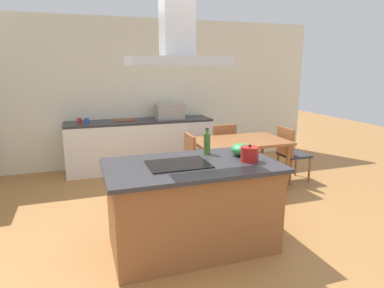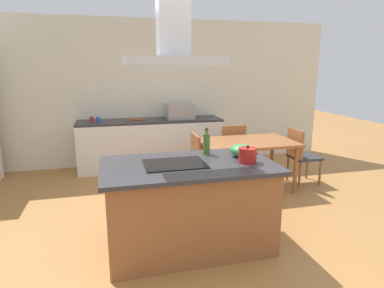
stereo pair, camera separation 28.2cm
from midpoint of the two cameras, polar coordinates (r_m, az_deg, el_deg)
ground at (r=4.97m, az=-7.32°, el=-8.65°), size 16.00×16.00×0.00m
wall_back at (r=6.36m, az=-10.89°, el=8.56°), size 7.20×0.10×2.70m
kitchen_island at (r=3.44m, az=-2.42°, el=-10.54°), size 1.72×1.00×0.90m
cooktop at (r=3.25m, az=-4.88°, el=-3.52°), size 0.60×0.44×0.01m
tea_kettle at (r=3.38m, az=7.60°, el=-1.75°), size 0.23×0.18×0.18m
olive_oil_bottle at (r=3.61m, az=0.37°, el=0.13°), size 0.08×0.08×0.29m
mixing_bowl at (r=3.60m, az=6.38°, el=-0.96°), size 0.24×0.24×0.13m
back_counter at (r=6.13m, az=-10.16°, el=-0.10°), size 2.61×0.62×0.90m
countertop_microwave at (r=6.13m, az=-5.26°, el=5.65°), size 0.50×0.38×0.28m
coffee_mug_red at (r=5.98m, az=-20.15°, el=3.79°), size 0.08×0.08×0.09m
coffee_mug_blue at (r=5.92m, az=-19.07°, el=3.78°), size 0.08×0.08×0.09m
cutting_board at (r=6.06m, az=-12.85°, el=4.04°), size 0.34×0.24×0.02m
dining_table at (r=5.08m, az=6.70°, el=-0.25°), size 1.40×0.90×0.75m
chair_at_left_end at (r=4.81m, az=-3.28°, el=-2.90°), size 0.42×0.42×0.89m
chair_at_right_end at (r=5.56m, az=15.21°, el=-1.12°), size 0.42×0.42×0.89m
chair_facing_back_wall at (r=5.70m, az=3.80°, el=-0.32°), size 0.42×0.42×0.89m
range_hood at (r=3.13m, az=-5.32°, el=17.95°), size 0.90×0.55×0.78m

